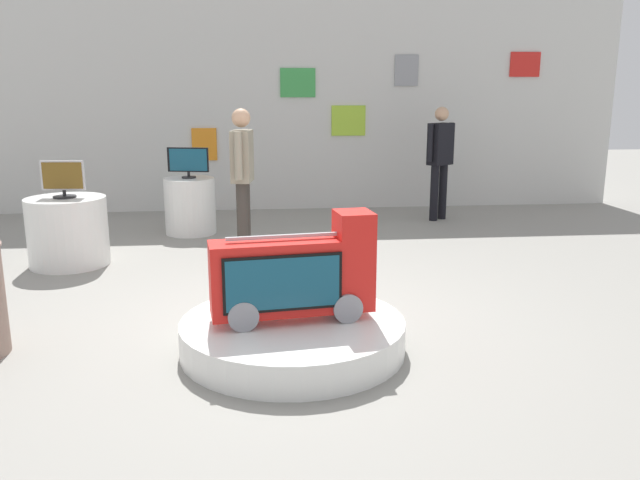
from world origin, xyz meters
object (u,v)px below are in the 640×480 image
object	(u,v)px
novelty_firetruck_tv	(296,277)
shopper_browsing_rear	(243,173)
tv_on_center_rear	(63,179)
tv_on_left_rear	(188,161)
main_display_pedestal	(293,335)
display_pedestal_left_rear	(190,206)
display_pedestal_center_rear	(68,231)
shopper_browsing_near_truck	(440,155)

from	to	relation	value
novelty_firetruck_tv	shopper_browsing_rear	bearing A→B (deg)	99.11
tv_on_center_rear	tv_on_left_rear	bearing A→B (deg)	51.84
main_display_pedestal	tv_on_center_rear	xyz separation A→B (m)	(-2.28, 2.60, 0.83)
novelty_firetruck_tv	display_pedestal_left_rear	xyz separation A→B (m)	(-1.14, 4.09, -0.18)
display_pedestal_left_rear	display_pedestal_center_rear	xyz separation A→B (m)	(-1.16, -1.48, 0.00)
shopper_browsing_rear	tv_on_center_rear	bearing A→B (deg)	178.31
tv_on_center_rear	shopper_browsing_rear	xyz separation A→B (m)	(1.90, -0.06, 0.04)
display_pedestal_left_rear	display_pedestal_center_rear	world-z (taller)	same
novelty_firetruck_tv	display_pedestal_left_rear	bearing A→B (deg)	105.62
display_pedestal_center_rear	shopper_browsing_rear	world-z (taller)	shopper_browsing_rear
tv_on_left_rear	display_pedestal_center_rear	bearing A→B (deg)	-128.24
main_display_pedestal	novelty_firetruck_tv	size ratio (longest dim) A/B	1.37
novelty_firetruck_tv	tv_on_center_rear	xyz separation A→B (m)	(-2.31, 2.61, 0.39)
novelty_firetruck_tv	tv_on_left_rear	bearing A→B (deg)	105.62
tv_on_center_rear	shopper_browsing_rear	bearing A→B (deg)	-1.69
novelty_firetruck_tv	display_pedestal_center_rear	xyz separation A→B (m)	(-2.31, 2.61, -0.18)
display_pedestal_center_rear	main_display_pedestal	bearing A→B (deg)	-48.79
shopper_browsing_near_truck	tv_on_center_rear	bearing A→B (deg)	-156.33
shopper_browsing_near_truck	main_display_pedestal	bearing A→B (deg)	-117.43
tv_on_center_rear	novelty_firetruck_tv	bearing A→B (deg)	-48.51
tv_on_left_rear	tv_on_center_rear	world-z (taller)	tv_on_left_rear
shopper_browsing_near_truck	shopper_browsing_rear	size ratio (longest dim) A/B	0.98
display_pedestal_left_rear	shopper_browsing_near_truck	bearing A→B (deg)	9.25
display_pedestal_left_rear	main_display_pedestal	bearing A→B (deg)	-74.67
tv_on_center_rear	shopper_browsing_near_truck	xyz separation A→B (m)	(4.70, 2.06, 0.01)
tv_on_left_rear	shopper_browsing_near_truck	size ratio (longest dim) A/B	0.33
display_pedestal_center_rear	shopper_browsing_near_truck	distance (m)	5.17
display_pedestal_left_rear	shopper_browsing_near_truck	world-z (taller)	shopper_browsing_near_truck
display_pedestal_left_rear	tv_on_center_rear	bearing A→B (deg)	-128.06
shopper_browsing_rear	shopper_browsing_near_truck	bearing A→B (deg)	37.03
display_pedestal_center_rear	tv_on_center_rear	bearing A→B (deg)	-85.71
novelty_firetruck_tv	shopper_browsing_rear	size ratio (longest dim) A/B	0.71
main_display_pedestal	tv_on_left_rear	size ratio (longest dim) A/B	3.02
novelty_firetruck_tv	display_pedestal_center_rear	bearing A→B (deg)	131.45
main_display_pedestal	shopper_browsing_rear	bearing A→B (deg)	98.61
tv_on_center_rear	main_display_pedestal	bearing A→B (deg)	-48.75
novelty_firetruck_tv	tv_on_left_rear	xyz separation A→B (m)	(-1.14, 4.09, 0.41)
display_pedestal_left_rear	display_pedestal_center_rear	distance (m)	1.88
shopper_browsing_near_truck	shopper_browsing_rear	world-z (taller)	shopper_browsing_rear
main_display_pedestal	display_pedestal_center_rear	distance (m)	3.47
main_display_pedestal	novelty_firetruck_tv	world-z (taller)	novelty_firetruck_tv
main_display_pedestal	shopper_browsing_near_truck	size ratio (longest dim) A/B	0.99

